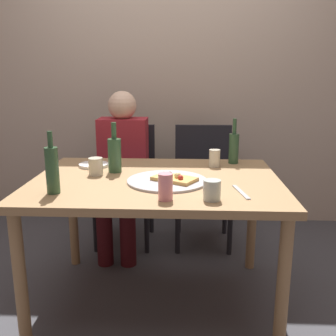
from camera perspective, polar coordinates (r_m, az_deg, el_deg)
ground_plane at (r=2.41m, az=-1.61°, el=-18.81°), size 8.00×8.00×0.00m
back_wall at (r=3.40m, az=0.03°, el=13.88°), size 6.00×0.10×2.60m
dining_table at (r=2.13m, az=-1.73°, el=-3.62°), size 1.33×0.98×0.74m
pizza_tray at (r=2.04m, az=-0.14°, el=-1.88°), size 0.42×0.42×0.01m
pizza_slice_last at (r=2.01m, az=1.00°, el=-1.53°), size 0.26×0.22×0.05m
wine_bottle at (r=2.46m, az=9.63°, el=3.04°), size 0.06×0.06×0.28m
beer_bottle at (r=1.90m, az=-16.63°, el=-0.16°), size 0.06×0.06×0.30m
water_bottle at (r=2.23m, az=-7.85°, el=2.06°), size 0.08×0.08×0.29m
tumbler_near at (r=2.37m, az=6.85°, el=1.45°), size 0.07×0.07×0.11m
tumbler_far at (r=2.20m, az=-10.56°, el=0.23°), size 0.08×0.08×0.10m
wine_glass at (r=1.75m, az=6.47°, el=-3.24°), size 0.08×0.08×0.09m
soda_can at (r=1.74m, az=-0.37°, el=-2.78°), size 0.07×0.07×0.12m
plate_stack at (r=2.41m, az=-10.84°, el=0.44°), size 0.18×0.18×0.02m
table_knife at (r=1.89m, az=10.66°, el=-3.48°), size 0.06×0.22×0.01m
chair_left at (r=3.05m, az=-6.26°, el=-1.15°), size 0.44×0.44×0.90m
chair_right at (r=3.02m, az=5.18°, el=-1.29°), size 0.44×0.44×0.90m
guest_in_sweater at (r=2.88m, az=-6.78°, el=0.53°), size 0.36×0.56×1.17m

